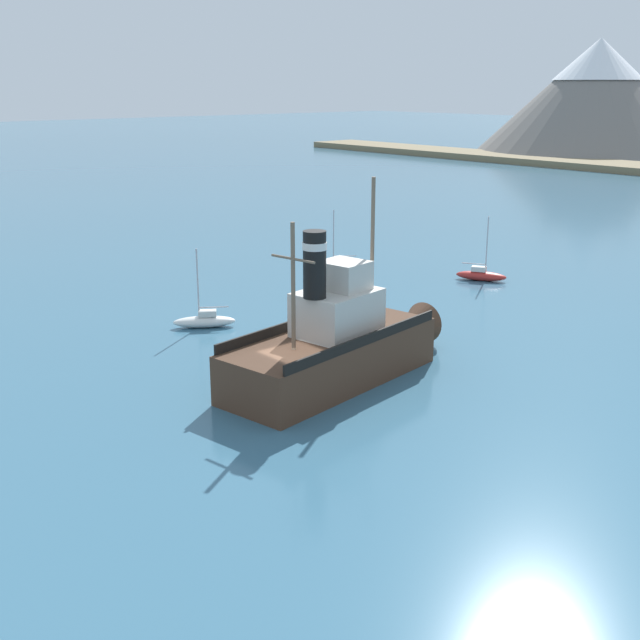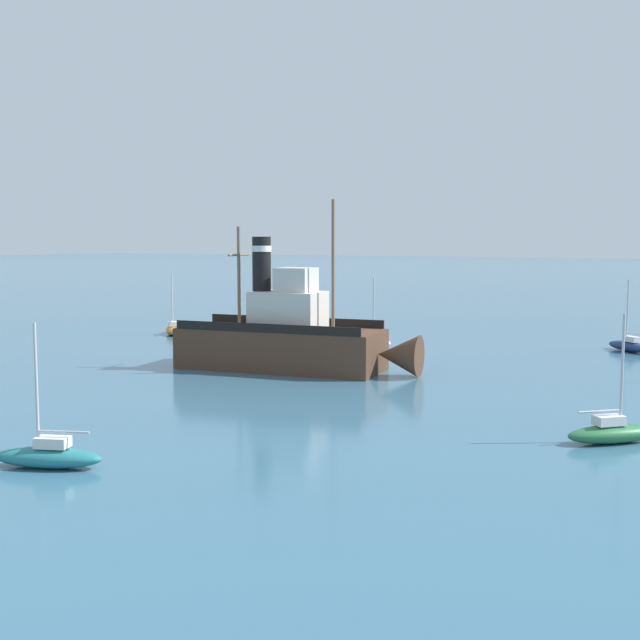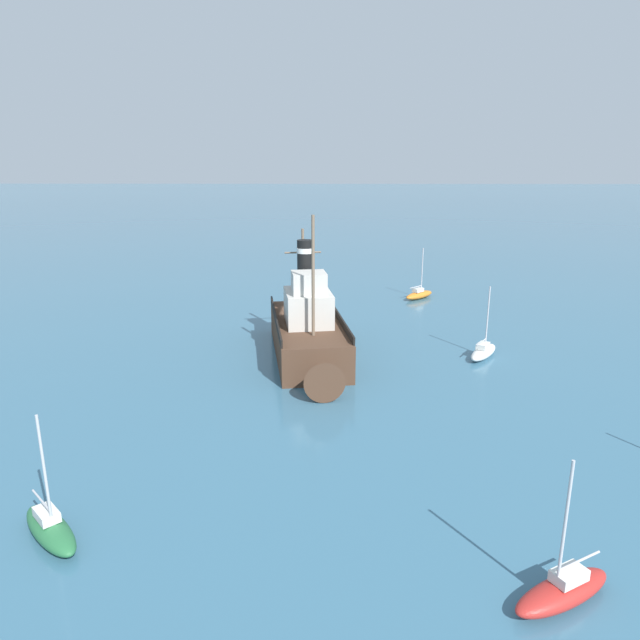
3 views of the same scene
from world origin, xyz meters
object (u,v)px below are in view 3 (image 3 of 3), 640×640
sailboat_orange (419,294)px  sailboat_green (50,528)px  old_tugboat (309,332)px  sailboat_red (563,590)px  sailboat_white (483,351)px

sailboat_orange → sailboat_green: (18.47, 37.11, 0.00)m
old_tugboat → sailboat_red: size_ratio=3.01×
old_tugboat → sailboat_red: 23.95m
sailboat_white → sailboat_green: (20.36, 19.89, 0.00)m
sailboat_orange → old_tugboat: bearing=60.1°
old_tugboat → sailboat_orange: 20.24m
sailboat_orange → sailboat_white: bearing=96.3°
old_tugboat → sailboat_green: old_tugboat is taller
sailboat_green → old_tugboat: bearing=-113.2°
sailboat_white → sailboat_green: size_ratio=1.00×
sailboat_orange → sailboat_green: size_ratio=1.00×
old_tugboat → sailboat_white: bearing=-178.7°
old_tugboat → sailboat_orange: old_tugboat is taller
old_tugboat → sailboat_orange: (-10.08, -17.50, -1.40)m
sailboat_green → sailboat_red: size_ratio=1.00×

